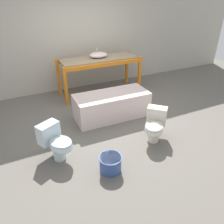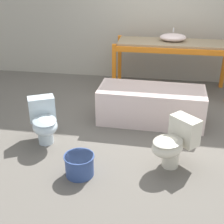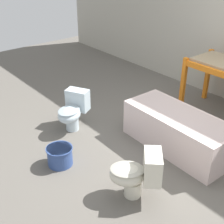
{
  "view_description": "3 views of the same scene",
  "coord_description": "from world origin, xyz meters",
  "px_view_note": "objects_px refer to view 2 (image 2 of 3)",
  "views": [
    {
      "loc": [
        -1.8,
        -3.89,
        2.48
      ],
      "look_at": [
        -0.38,
        -0.95,
        0.66
      ],
      "focal_mm": 35.0,
      "sensor_mm": 36.0,
      "label": 1
    },
    {
      "loc": [
        0.16,
        -4.48,
        2.29
      ],
      "look_at": [
        -0.44,
        -0.84,
        0.5
      ],
      "focal_mm": 50.0,
      "sensor_mm": 36.0,
      "label": 2
    },
    {
      "loc": [
        2.34,
        -3.19,
        2.66
      ],
      "look_at": [
        -0.43,
        -0.88,
        0.68
      ],
      "focal_mm": 50.0,
      "sensor_mm": 36.0,
      "label": 3
    }
  ],
  "objects_px": {
    "toilet_far": "(174,142)",
    "bucket_white": "(79,165)",
    "sink_basin": "(173,37)",
    "bathtub_main": "(151,103)",
    "toilet_near": "(44,121)"
  },
  "relations": [
    {
      "from": "sink_basin",
      "to": "bathtub_main",
      "type": "bearing_deg",
      "value": -101.66
    },
    {
      "from": "bathtub_main",
      "to": "toilet_far",
      "type": "xyz_separation_m",
      "value": [
        0.34,
        -1.14,
        0.01
      ]
    },
    {
      "from": "sink_basin",
      "to": "toilet_near",
      "type": "height_order",
      "value": "sink_basin"
    },
    {
      "from": "toilet_far",
      "to": "bucket_white",
      "type": "xyz_separation_m",
      "value": [
        -1.08,
        -0.38,
        -0.19
      ]
    },
    {
      "from": "toilet_near",
      "to": "toilet_far",
      "type": "xyz_separation_m",
      "value": [
        1.75,
        -0.28,
        0.0
      ]
    },
    {
      "from": "toilet_far",
      "to": "bucket_white",
      "type": "bearing_deg",
      "value": -117.26
    },
    {
      "from": "bathtub_main",
      "to": "toilet_near",
      "type": "distance_m",
      "value": 1.65
    },
    {
      "from": "sink_basin",
      "to": "bucket_white",
      "type": "relative_size",
      "value": 1.34
    },
    {
      "from": "bucket_white",
      "to": "bathtub_main",
      "type": "bearing_deg",
      "value": 63.76
    },
    {
      "from": "bathtub_main",
      "to": "sink_basin",
      "type": "bearing_deg",
      "value": 79.73
    },
    {
      "from": "bathtub_main",
      "to": "bucket_white",
      "type": "distance_m",
      "value": 1.7
    },
    {
      "from": "toilet_far",
      "to": "bucket_white",
      "type": "height_order",
      "value": "toilet_far"
    },
    {
      "from": "sink_basin",
      "to": "toilet_near",
      "type": "bearing_deg",
      "value": -127.01
    },
    {
      "from": "sink_basin",
      "to": "toilet_far",
      "type": "bearing_deg",
      "value": -88.93
    },
    {
      "from": "bucket_white",
      "to": "sink_basin",
      "type": "bearing_deg",
      "value": 70.43
    }
  ]
}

